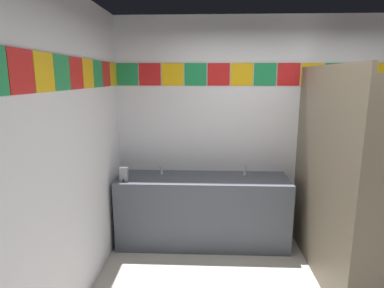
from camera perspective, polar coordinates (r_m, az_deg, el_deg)
name	(u,v)px	position (r m, az deg, el deg)	size (l,w,h in m)	color
wall_back	(273,130)	(4.01, 14.30, 2.48)	(3.79, 0.09, 2.66)	silver
wall_side	(56,163)	(2.57, -23.18, -3.21)	(0.09, 3.19, 2.66)	silver
vanity_counter	(203,210)	(3.87, 1.91, -11.64)	(1.99, 0.56, 0.82)	#4C515B
faucet_left	(161,170)	(3.84, -5.49, -4.71)	(0.04, 0.10, 0.14)	silver
faucet_right	(245,171)	(3.83, 9.45, -4.85)	(0.04, 0.10, 0.14)	silver
soap_dispenser	(124,174)	(3.67, -12.05, -5.27)	(0.09, 0.09, 0.16)	gray
stall_divider	(349,183)	(3.19, 26.20, -6.28)	(0.92, 1.59, 2.08)	#726651
toilet	(354,225)	(4.21, 26.95, -12.72)	(0.39, 0.49, 0.74)	white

